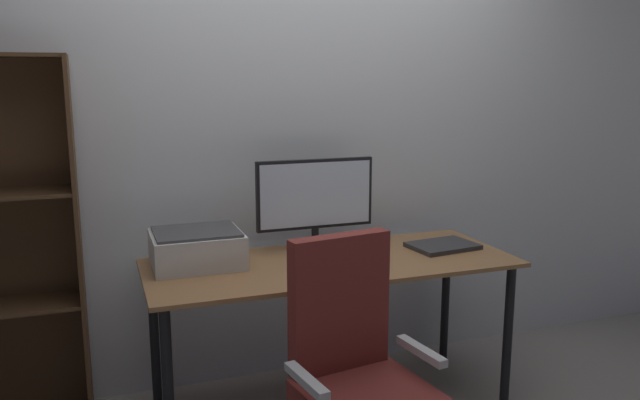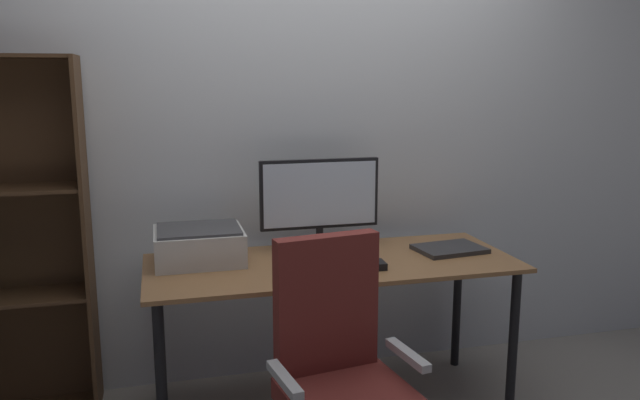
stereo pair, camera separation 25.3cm
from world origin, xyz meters
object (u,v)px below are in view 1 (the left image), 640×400
Objects in this scene: desk at (331,278)px; monitor at (315,198)px; coffee_mug at (344,252)px; laptop at (443,246)px; keyboard at (340,271)px; office_chair at (358,390)px; printer at (197,248)px; mouse at (379,263)px.

monitor is (-0.01, 0.20, 0.34)m from desk.
monitor is 6.05× the size of coffee_mug.
coffee_mug is 0.56m from laptop.
coffee_mug reaches higher than desk.
keyboard is at bearing -99.24° from desk.
laptop is (0.60, 0.02, 0.09)m from desk.
laptop is at bearing 33.95° from office_chair.
monitor is 0.32m from coffee_mug.
monitor is 0.62m from printer.
monitor is at bearing 71.53° from office_chair.
monitor is 0.58× the size of office_chair.
monitor is 0.68m from laptop.
office_chair reaches higher than laptop.
keyboard is at bearing 66.90° from office_chair.
printer is (-0.60, 0.14, 0.16)m from desk.
keyboard is 2.99× the size of coffee_mug.
laptop is at bearing 18.01° from keyboard.
laptop is 0.80× the size of printer.
coffee_mug is at bearing 137.30° from mouse.
coffee_mug is (-0.12, 0.12, 0.03)m from mouse.
printer is (-1.20, 0.12, 0.07)m from laptop.
mouse is 0.47m from laptop.
desk is 17.56× the size of coffee_mug.
monitor is 1.05m from office_chair.
monitor reaches higher than laptop.
laptop is at bearing 6.05° from coffee_mug.
keyboard is 0.17m from coffee_mug.
laptop is 0.32× the size of office_chair.
office_chair reaches higher than mouse.
coffee_mug is 0.67m from printer.
laptop reaches higher than desk.
printer is at bearing 166.46° from desk.
coffee_mug is at bearing -15.70° from printer.
office_chair is (-0.15, -0.89, -0.54)m from monitor.
office_chair reaches higher than coffee_mug.
printer is 1.00m from office_chair.
desk is 2.90× the size of monitor.
office_chair is (0.44, -0.83, -0.36)m from printer.
monitor is 2.02× the size of keyboard.
keyboard is at bearing -29.69° from printer.
coffee_mug is 0.75m from office_chair.
laptop is at bearing -5.81° from printer.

